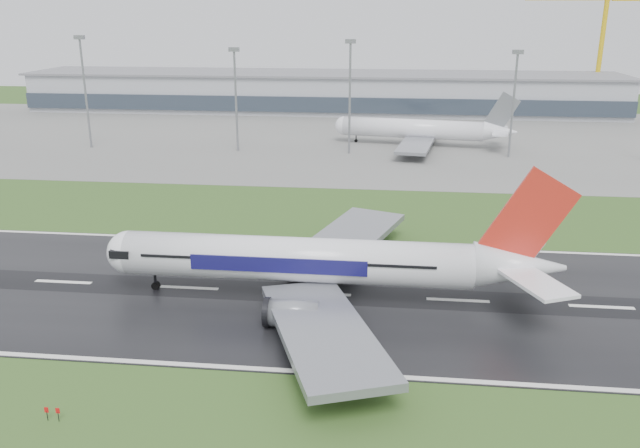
# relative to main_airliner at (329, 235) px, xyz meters

# --- Properties ---
(ground) EXTENTS (520.00, 520.00, 0.00)m
(ground) POSITION_rel_main_airliner_xyz_m (-21.27, 1.11, -9.81)
(ground) COLOR #2C4C1C
(ground) RESTS_ON ground
(runway) EXTENTS (400.00, 45.00, 0.10)m
(runway) POSITION_rel_main_airliner_xyz_m (-21.27, 1.11, -9.76)
(runway) COLOR black
(runway) RESTS_ON ground
(apron) EXTENTS (400.00, 130.00, 0.08)m
(apron) POSITION_rel_main_airliner_xyz_m (-21.27, 126.11, -9.77)
(apron) COLOR slate
(apron) RESTS_ON ground
(terminal) EXTENTS (240.00, 36.00, 15.00)m
(terminal) POSITION_rel_main_airliner_xyz_m (-21.27, 186.11, -2.31)
(terminal) COLOR #9598A0
(terminal) RESTS_ON ground
(main_airliner) EXTENTS (66.03, 62.91, 19.41)m
(main_airliner) POSITION_rel_main_airliner_xyz_m (0.00, 0.00, 0.00)
(main_airliner) COLOR white
(main_airliner) RESTS_ON runway
(parked_airliner) EXTENTS (64.18, 60.90, 16.64)m
(parked_airliner) POSITION_rel_main_airliner_xyz_m (16.93, 115.22, -1.40)
(parked_airliner) COLOR white
(parked_airliner) RESTS_ON apron
(tower_crane) EXTENTS (48.58, 7.89, 47.66)m
(tower_crane) POSITION_rel_main_airliner_xyz_m (92.88, 201.11, 14.03)
(tower_crane) COLOR gold
(tower_crane) RESTS_ON ground
(runway_sign) EXTENTS (2.31, 0.68, 1.04)m
(runway_sign) POSITION_rel_main_airliner_xyz_m (3.00, -24.82, -9.29)
(runway_sign) COLOR black
(runway_sign) RESTS_ON ground
(floodmast_1) EXTENTS (0.64, 0.64, 32.03)m
(floodmast_1) POSITION_rel_main_airliner_xyz_m (-83.24, 101.11, 6.21)
(floodmast_1) COLOR gray
(floodmast_1) RESTS_ON ground
(floodmast_2) EXTENTS (0.64, 0.64, 28.88)m
(floodmast_2) POSITION_rel_main_airliner_xyz_m (-37.31, 101.11, 4.63)
(floodmast_2) COLOR gray
(floodmast_2) RESTS_ON ground
(floodmast_3) EXTENTS (0.64, 0.64, 31.27)m
(floodmast_3) POSITION_rel_main_airliner_xyz_m (-3.97, 101.11, 5.83)
(floodmast_3) COLOR gray
(floodmast_3) RESTS_ON ground
(floodmast_4) EXTENTS (0.64, 0.64, 28.69)m
(floodmast_4) POSITION_rel_main_airliner_xyz_m (41.83, 101.11, 4.54)
(floodmast_4) COLOR gray
(floodmast_4) RESTS_ON ground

